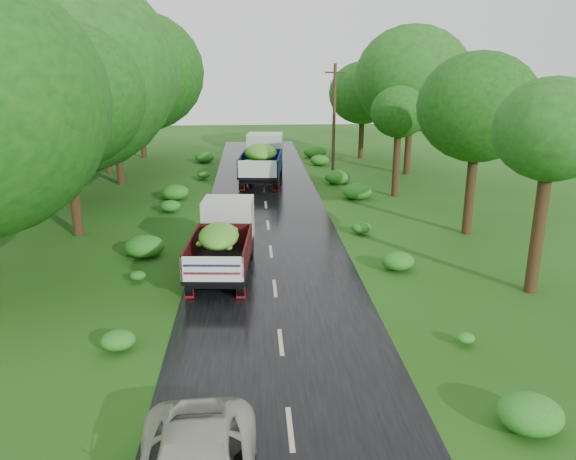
{
  "coord_description": "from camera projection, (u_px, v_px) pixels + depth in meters",
  "views": [
    {
      "loc": [
        -0.74,
        -10.61,
        7.91
      ],
      "look_at": [
        0.58,
        9.61,
        1.7
      ],
      "focal_mm": 35.0,
      "sensor_mm": 36.0,
      "label": 1
    }
  ],
  "objects": [
    {
      "name": "ground",
      "position": [
        290.0,
        429.0,
        12.49
      ],
      "size": [
        120.0,
        120.0,
        0.0
      ],
      "primitive_type": "plane",
      "color": "#18400D",
      "rests_on": "ground"
    },
    {
      "name": "road",
      "position": [
        279.0,
        327.0,
        17.25
      ],
      "size": [
        6.5,
        80.0,
        0.02
      ],
      "primitive_type": "cube",
      "color": "black",
      "rests_on": "ground"
    },
    {
      "name": "road_lines",
      "position": [
        277.0,
        312.0,
        18.2
      ],
      "size": [
        0.12,
        69.6,
        0.0
      ],
      "color": "#BFB78C",
      "rests_on": "road"
    },
    {
      "name": "truck_near",
      "position": [
        223.0,
        237.0,
        21.37
      ],
      "size": [
        2.48,
        5.96,
        2.45
      ],
      "rotation": [
        0.0,
        0.0,
        -0.07
      ],
      "color": "black",
      "rests_on": "ground"
    },
    {
      "name": "truck_far",
      "position": [
        263.0,
        157.0,
        37.21
      ],
      "size": [
        3.16,
        7.16,
        2.92
      ],
      "rotation": [
        0.0,
        0.0,
        -0.1
      ],
      "color": "black",
      "rests_on": "ground"
    },
    {
      "name": "utility_pole",
      "position": [
        334.0,
        122.0,
        36.78
      ],
      "size": [
        1.28,
        0.56,
        7.62
      ],
      "rotation": [
        0.0,
        0.0,
        -0.37
      ],
      "color": "#382616",
      "rests_on": "ground"
    },
    {
      "name": "trees_left",
      "position": [
        79.0,
        81.0,
        31.11
      ],
      "size": [
        6.53,
        34.0,
        9.55
      ],
      "color": "black",
      "rests_on": "ground"
    },
    {
      "name": "trees_right",
      "position": [
        416.0,
        95.0,
        33.82
      ],
      "size": [
        5.78,
        30.94,
        8.38
      ],
      "color": "black",
      "rests_on": "ground"
    },
    {
      "name": "shrubs",
      "position": [
        269.0,
        230.0,
        25.74
      ],
      "size": [
        11.9,
        44.0,
        0.7
      ],
      "color": "#276A19",
      "rests_on": "ground"
    }
  ]
}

